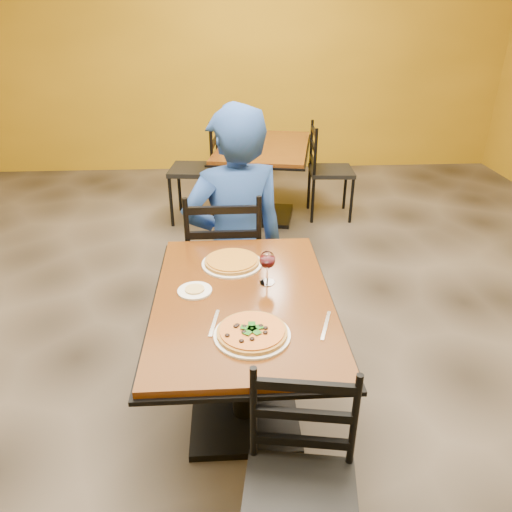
{
  "coord_description": "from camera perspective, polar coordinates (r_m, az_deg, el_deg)",
  "views": [
    {
      "loc": [
        -0.05,
        -2.36,
        1.91
      ],
      "look_at": [
        0.07,
        -0.3,
        0.85
      ],
      "focal_mm": 33.59,
      "sensor_mm": 36.0,
      "label": 1
    }
  ],
  "objects": [
    {
      "name": "floor",
      "position": [
        3.04,
        -1.74,
        -11.79
      ],
      "size": [
        7.0,
        8.0,
        0.01
      ],
      "primitive_type": "cube",
      "color": "black",
      "rests_on": "ground"
    },
    {
      "name": "wall_back",
      "position": [
        6.37,
        -3.23,
        23.48
      ],
      "size": [
        7.0,
        0.01,
        3.0
      ],
      "primitive_type": "cube",
      "color": "#B78714",
      "rests_on": "ground"
    },
    {
      "name": "table_main",
      "position": [
        2.3,
        -1.52,
        -8.85
      ],
      "size": [
        0.83,
        1.23,
        0.75
      ],
      "color": "#5F360F",
      "rests_on": "floor"
    },
    {
      "name": "table_second",
      "position": [
        4.81,
        0.89,
        10.89
      ],
      "size": [
        1.11,
        1.44,
        0.75
      ],
      "rotation": [
        0.0,
        0.0,
        -0.2
      ],
      "color": "#5F360F",
      "rests_on": "floor"
    },
    {
      "name": "chair_main_near",
      "position": [
        1.82,
        5.24,
        -27.42
      ],
      "size": [
        0.44,
        0.44,
        0.86
      ],
      "primitive_type": null,
      "rotation": [
        0.0,
        0.0,
        -0.16
      ],
      "color": "black",
      "rests_on": "floor"
    },
    {
      "name": "chair_main_far",
      "position": [
        3.04,
        -3.77,
        -0.52
      ],
      "size": [
        0.45,
        0.45,
        1.0
      ],
      "primitive_type": null,
      "rotation": [
        0.0,
        0.0,
        3.15
      ],
      "color": "black",
      "rests_on": "floor"
    },
    {
      "name": "chair_second_left",
      "position": [
        4.82,
        -7.36,
        10.11
      ],
      "size": [
        0.51,
        0.51,
        1.02
      ],
      "primitive_type": null,
      "rotation": [
        0.0,
        0.0,
        -1.68
      ],
      "color": "black",
      "rests_on": "floor"
    },
    {
      "name": "chair_second_right",
      "position": [
        4.93,
        8.94,
        9.91
      ],
      "size": [
        0.45,
        0.45,
        0.94
      ],
      "primitive_type": null,
      "rotation": [
        0.0,
        0.0,
        1.51
      ],
      "color": "black",
      "rests_on": "floor"
    },
    {
      "name": "diner",
      "position": [
        3.08,
        -2.51,
        4.54
      ],
      "size": [
        0.79,
        0.63,
        1.45
      ],
      "primitive_type": "imported",
      "rotation": [
        0.0,
        0.0,
        3.42
      ],
      "color": "navy",
      "rests_on": "floor"
    },
    {
      "name": "plate_main",
      "position": [
        1.94,
        -0.47,
        -9.38
      ],
      "size": [
        0.31,
        0.31,
        0.01
      ],
      "primitive_type": "cylinder",
      "color": "white",
      "rests_on": "table_main"
    },
    {
      "name": "pizza_main",
      "position": [
        1.93,
        -0.47,
        -9.0
      ],
      "size": [
        0.28,
        0.28,
        0.02
      ],
      "primitive_type": "cylinder",
      "color": "maroon",
      "rests_on": "plate_main"
    },
    {
      "name": "plate_far",
      "position": [
        2.46,
        -2.88,
        -0.92
      ],
      "size": [
        0.31,
        0.31,
        0.01
      ],
      "primitive_type": "cylinder",
      "color": "white",
      "rests_on": "table_main"
    },
    {
      "name": "pizza_far",
      "position": [
        2.45,
        -2.89,
        -0.59
      ],
      "size": [
        0.28,
        0.28,
        0.02
      ],
      "primitive_type": "cylinder",
      "color": "gold",
      "rests_on": "plate_far"
    },
    {
      "name": "side_plate",
      "position": [
        2.24,
        -7.3,
        -4.13
      ],
      "size": [
        0.16,
        0.16,
        0.01
      ],
      "primitive_type": "cylinder",
      "color": "white",
      "rests_on": "table_main"
    },
    {
      "name": "dip",
      "position": [
        2.24,
        -7.32,
        -3.93
      ],
      "size": [
        0.09,
        0.09,
        0.01
      ],
      "primitive_type": "cylinder",
      "color": "tan",
      "rests_on": "side_plate"
    },
    {
      "name": "wine_glass",
      "position": [
        2.25,
        1.35,
        -1.23
      ],
      "size": [
        0.08,
        0.08,
        0.18
      ],
      "primitive_type": null,
      "color": "white",
      "rests_on": "table_main"
    },
    {
      "name": "fork",
      "position": [
        2.02,
        -5.01,
        -7.94
      ],
      "size": [
        0.04,
        0.19,
        0.0
      ],
      "primitive_type": "cube",
      "rotation": [
        0.0,
        0.0,
        -0.16
      ],
      "color": "silver",
      "rests_on": "table_main"
    },
    {
      "name": "knife",
      "position": [
        2.02,
        8.31,
        -8.16
      ],
      "size": [
        0.08,
        0.2,
        0.0
      ],
      "primitive_type": "cube",
      "rotation": [
        0.0,
        0.0,
        -0.33
      ],
      "color": "silver",
      "rests_on": "table_main"
    }
  ]
}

